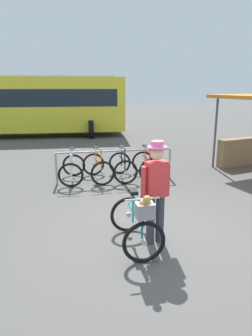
{
  "coord_description": "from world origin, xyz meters",
  "views": [
    {
      "loc": [
        -1.88,
        -4.49,
        2.54
      ],
      "look_at": [
        -0.21,
        0.97,
        1.0
      ],
      "focal_mm": 32.4,
      "sensor_mm": 36.0,
      "label": 1
    }
  ],
  "objects_px": {
    "racked_bike_black": "(123,166)",
    "person_with_featured_bike": "(156,189)",
    "racked_bike_orange": "(98,167)",
    "bus_distant": "(27,102)",
    "featured_bicycle": "(138,221)",
    "racked_bike_red": "(146,165)",
    "racked_bike_white": "(72,169)"
  },
  "relations": [
    {
      "from": "racked_bike_orange",
      "to": "bus_distant",
      "type": "xyz_separation_m",
      "value": [
        -1.86,
        8.85,
        1.37
      ]
    },
    {
      "from": "racked_bike_red",
      "to": "person_with_featured_bike",
      "type": "xyz_separation_m",
      "value": [
        -1.21,
        -3.58,
        0.58
      ]
    },
    {
      "from": "racked_bike_white",
      "to": "featured_bicycle",
      "type": "height_order",
      "value": "featured_bicycle"
    },
    {
      "from": "racked_bike_orange",
      "to": "bus_distant",
      "type": "height_order",
      "value": "bus_distant"
    },
    {
      "from": "featured_bicycle",
      "to": "bus_distant",
      "type": "bearing_deg",
      "value": 97.56
    },
    {
      "from": "racked_bike_black",
      "to": "racked_bike_white",
      "type": "bearing_deg",
      "value": 174.27
    },
    {
      "from": "racked_bike_orange",
      "to": "person_with_featured_bike",
      "type": "height_order",
      "value": "person_with_featured_bike"
    },
    {
      "from": "featured_bicycle",
      "to": "person_with_featured_bike",
      "type": "relative_size",
      "value": 0.71
    },
    {
      "from": "racked_bike_black",
      "to": "featured_bicycle",
      "type": "height_order",
      "value": "featured_bicycle"
    },
    {
      "from": "featured_bicycle",
      "to": "bus_distant",
      "type": "xyz_separation_m",
      "value": [
        -1.69,
        12.72,
        1.25
      ]
    },
    {
      "from": "racked_bike_white",
      "to": "racked_bike_black",
      "type": "distance_m",
      "value": 1.4
    },
    {
      "from": "racked_bike_black",
      "to": "person_with_featured_bike",
      "type": "relative_size",
      "value": 0.69
    },
    {
      "from": "person_with_featured_bike",
      "to": "featured_bicycle",
      "type": "bearing_deg",
      "value": -157.84
    },
    {
      "from": "racked_bike_white",
      "to": "racked_bike_orange",
      "type": "xyz_separation_m",
      "value": [
        0.7,
        -0.07,
        -0.0
      ]
    },
    {
      "from": "racked_bike_black",
      "to": "racked_bike_orange",
      "type": "bearing_deg",
      "value": 174.27
    },
    {
      "from": "bus_distant",
      "to": "person_with_featured_bike",
      "type": "bearing_deg",
      "value": -80.73
    },
    {
      "from": "racked_bike_orange",
      "to": "racked_bike_white",
      "type": "bearing_deg",
      "value": 174.28
    },
    {
      "from": "featured_bicycle",
      "to": "racked_bike_black",
      "type": "bearing_deg",
      "value": 77.08
    },
    {
      "from": "racked_bike_black",
      "to": "featured_bicycle",
      "type": "bearing_deg",
      "value": -102.92
    },
    {
      "from": "racked_bike_orange",
      "to": "racked_bike_red",
      "type": "distance_m",
      "value": 1.4
    },
    {
      "from": "racked_bike_red",
      "to": "bus_distant",
      "type": "distance_m",
      "value": 9.66
    },
    {
      "from": "racked_bike_orange",
      "to": "racked_bike_red",
      "type": "bearing_deg",
      "value": -5.73
    },
    {
      "from": "racked_bike_white",
      "to": "featured_bicycle",
      "type": "distance_m",
      "value": 3.97
    },
    {
      "from": "racked_bike_orange",
      "to": "bus_distant",
      "type": "bearing_deg",
      "value": 101.89
    },
    {
      "from": "racked_bike_orange",
      "to": "featured_bicycle",
      "type": "bearing_deg",
      "value": -92.59
    },
    {
      "from": "featured_bicycle",
      "to": "bus_distant",
      "type": "height_order",
      "value": "bus_distant"
    },
    {
      "from": "racked_bike_black",
      "to": "bus_distant",
      "type": "relative_size",
      "value": 0.12
    },
    {
      "from": "racked_bike_black",
      "to": "person_with_featured_bike",
      "type": "height_order",
      "value": "person_with_featured_bike"
    },
    {
      "from": "racked_bike_white",
      "to": "featured_bicycle",
      "type": "bearing_deg",
      "value": -82.45
    },
    {
      "from": "racked_bike_white",
      "to": "racked_bike_red",
      "type": "relative_size",
      "value": 1.05
    },
    {
      "from": "person_with_featured_bike",
      "to": "racked_bike_orange",
      "type": "bearing_deg",
      "value": 92.88
    },
    {
      "from": "racked_bike_red",
      "to": "person_with_featured_bike",
      "type": "height_order",
      "value": "person_with_featured_bike"
    }
  ]
}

